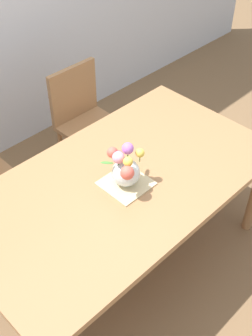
% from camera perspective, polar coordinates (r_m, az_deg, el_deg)
% --- Properties ---
extents(ground_plane, '(12.00, 12.00, 0.00)m').
position_cam_1_polar(ground_plane, '(2.99, -0.60, -11.94)').
color(ground_plane, brown).
extents(dining_table, '(1.85, 1.03, 0.74)m').
position_cam_1_polar(dining_table, '(2.48, -0.71, -2.89)').
color(dining_table, '#9E7047').
rests_on(dining_table, ground_plane).
extents(chair_right, '(0.42, 0.42, 0.90)m').
position_cam_1_polar(chair_right, '(3.30, -5.53, 6.71)').
color(chair_right, '#9E7047').
rests_on(chair_right, ground_plane).
extents(placemat, '(0.25, 0.25, 0.01)m').
position_cam_1_polar(placemat, '(2.41, 0.00, -2.05)').
color(placemat, '#CCB789').
rests_on(placemat, dining_table).
extents(flower_vase, '(0.23, 0.24, 0.26)m').
position_cam_1_polar(flower_vase, '(2.32, -0.09, -0.07)').
color(flower_vase, silver).
rests_on(flower_vase, placemat).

